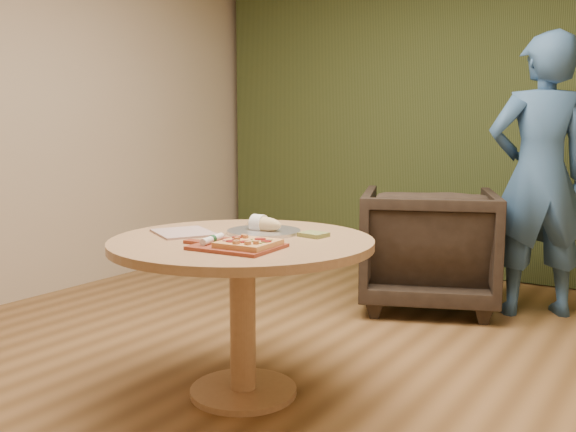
# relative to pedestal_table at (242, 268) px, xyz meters

# --- Properties ---
(room_shell) EXTENTS (5.04, 6.04, 2.84)m
(room_shell) POSITION_rel_pedestal_table_xyz_m (0.13, 0.12, 0.79)
(room_shell) COLOR brown
(room_shell) RESTS_ON ground
(curtain) EXTENTS (4.80, 0.14, 2.78)m
(curtain) POSITION_rel_pedestal_table_xyz_m (0.13, 3.02, 0.79)
(curtain) COLOR #2A3518
(curtain) RESTS_ON ground
(pedestal_table) EXTENTS (1.21, 1.21, 0.75)m
(pedestal_table) POSITION_rel_pedestal_table_xyz_m (0.00, 0.00, 0.00)
(pedestal_table) COLOR tan
(pedestal_table) RESTS_ON ground
(pizza_paddle) EXTENTS (0.45, 0.30, 0.01)m
(pizza_paddle) POSITION_rel_pedestal_table_xyz_m (0.12, -0.20, 0.15)
(pizza_paddle) COLOR brown
(pizza_paddle) RESTS_ON pedestal_table
(flatbread_pizza) EXTENTS (0.23, 0.23, 0.04)m
(flatbread_pizza) POSITION_rel_pedestal_table_xyz_m (0.18, -0.20, 0.17)
(flatbread_pizza) COLOR tan
(flatbread_pizza) RESTS_ON pizza_paddle
(cutlery_roll) EXTENTS (0.06, 0.20, 0.03)m
(cutlery_roll) POSITION_rel_pedestal_table_xyz_m (0.00, -0.22, 0.17)
(cutlery_roll) COLOR white
(cutlery_roll) RESTS_ON pizza_paddle
(newspaper) EXTENTS (0.38, 0.37, 0.01)m
(newspaper) POSITION_rel_pedestal_table_xyz_m (-0.32, -0.04, 0.15)
(newspaper) COLOR beige
(newspaper) RESTS_ON pedestal_table
(serving_tray) EXTENTS (0.36, 0.36, 0.02)m
(serving_tray) POSITION_rel_pedestal_table_xyz_m (-0.00, 0.18, 0.15)
(serving_tray) COLOR silver
(serving_tray) RESTS_ON pedestal_table
(bread_roll) EXTENTS (0.19, 0.09, 0.09)m
(bread_roll) POSITION_rel_pedestal_table_xyz_m (-0.01, 0.18, 0.18)
(bread_roll) COLOR beige
(bread_roll) RESTS_ON serving_tray
(green_packet) EXTENTS (0.13, 0.12, 0.02)m
(green_packet) POSITION_rel_pedestal_table_xyz_m (0.25, 0.22, 0.15)
(green_packet) COLOR #56622C
(green_packet) RESTS_ON pedestal_table
(armchair) EXTENTS (1.15, 1.12, 0.93)m
(armchair) POSITION_rel_pedestal_table_xyz_m (0.18, 1.92, -0.15)
(armchair) COLOR black
(armchair) RESTS_ON ground
(person_standing) EXTENTS (0.81, 0.74, 1.86)m
(person_standing) POSITION_rel_pedestal_table_xyz_m (0.85, 2.12, 0.32)
(person_standing) COLOR #315683
(person_standing) RESTS_ON ground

